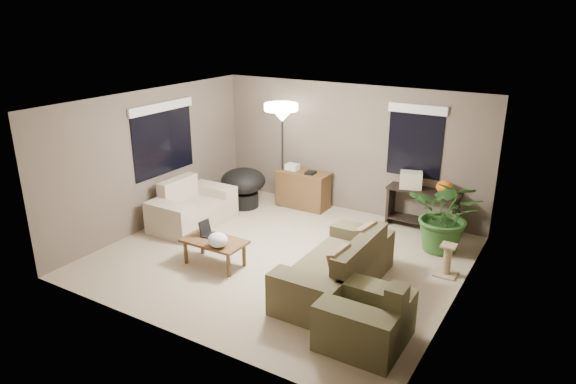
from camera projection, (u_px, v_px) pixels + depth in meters
The scene contains 20 objects.
room_shell at pixel (281, 184), 7.95m from camera, with size 5.50×5.50×5.50m.
main_sofa at pixel (338, 271), 7.28m from camera, with size 0.95×2.20×0.85m.
throw_pillows at pixel (356, 252), 7.04m from camera, with size 0.28×1.37×0.47m.
loveseat at pixel (192, 209), 9.53m from camera, with size 0.90×1.60×0.85m.
armchair at pixel (366, 320), 6.10m from camera, with size 0.95×1.00×0.85m.
coffee_table at pixel (214, 244), 7.97m from camera, with size 1.00×0.55×0.42m.
laptop at pixel (210, 232), 8.10m from camera, with size 0.38×0.27×0.24m.
plastic_bag at pixel (218, 240), 7.70m from camera, with size 0.31×0.28×0.22m, color white.
desk at pixel (303, 189), 10.36m from camera, with size 1.10×0.50×0.75m.
desk_papers at pixel (296, 168), 10.29m from camera, with size 0.68×0.27×0.12m.
console_table at pixel (422, 206), 9.29m from camera, with size 1.30×0.40×0.75m.
pumpkin at pixel (444, 187), 8.98m from camera, with size 0.28×0.28×0.23m, color orange.
cardboard_box at pixel (411, 180), 9.26m from camera, with size 0.39×0.29×0.29m, color beige.
papasan_chair at pixel (243, 185), 10.35m from camera, with size 0.98×0.98×0.80m.
floor_lamp at pixel (282, 128), 10.08m from camera, with size 0.32×0.32×1.91m.
ceiling_fixture at pixel (281, 107), 7.55m from camera, with size 0.50×0.50×0.10m, color white.
houseplant at pixel (446, 222), 8.40m from camera, with size 1.17×1.30×1.01m, color #2D5923.
cat_scratching_post at pixel (447, 262), 7.70m from camera, with size 0.32×0.32×0.50m.
window_left at pixel (163, 127), 9.34m from camera, with size 0.05×1.56×1.33m.
window_back at pixel (416, 129), 9.14m from camera, with size 1.06×0.05×1.33m.
Camera 1 is at (3.97, -6.41, 3.77)m, focal length 32.00 mm.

